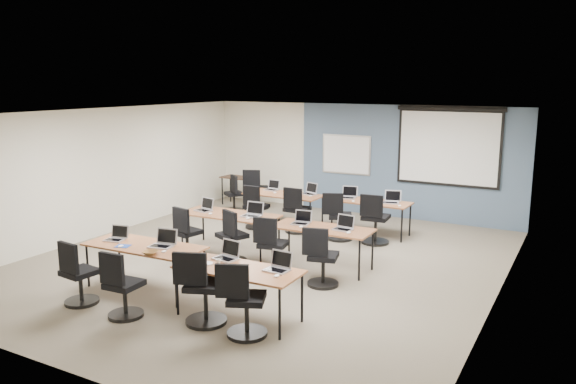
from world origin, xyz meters
The scene contains 58 objects.
floor centered at (0.00, 0.00, 0.00)m, with size 8.00×9.00×0.02m, color #6B6354.
ceiling centered at (0.00, 0.00, 2.70)m, with size 8.00×9.00×0.02m, color white.
wall_back centered at (0.00, 4.50, 1.35)m, with size 8.00×0.04×2.70m, color beige.
wall_front centered at (0.00, -4.50, 1.35)m, with size 8.00×0.04×2.70m, color beige.
wall_left centered at (-4.00, 0.00, 1.35)m, with size 0.04×9.00×2.70m, color beige.
wall_right centered at (4.00, 0.00, 1.35)m, with size 0.04×9.00×2.70m, color beige.
blue_accent_panel centered at (1.25, 4.47, 1.35)m, with size 5.50×0.04×2.70m, color #3D5977.
whiteboard centered at (-0.30, 4.43, 1.45)m, with size 1.28×0.03×0.98m.
projector_screen centered at (2.20, 4.41, 1.89)m, with size 2.40×0.10×1.82m.
training_table_front_left centered at (-0.93, -2.12, 0.69)m, with size 1.93×0.80×0.73m.
training_table_front_right centered at (0.97, -2.33, 0.68)m, with size 1.77×0.74×0.73m.
training_table_mid_left centered at (-0.96, 0.26, 0.69)m, with size 1.93×0.80×0.73m.
training_table_mid_right centered at (1.05, 0.18, 0.68)m, with size 1.77×0.74×0.73m.
training_table_back_left centered at (-1.00, 2.47, 0.68)m, with size 1.79×0.75×0.73m.
training_table_back_right centered at (1.03, 2.68, 0.68)m, with size 1.68×0.70×0.73m.
laptop_0 centered at (-1.52, -2.12, 0.79)m, with size 0.30×0.26×0.23m.
mouse_0 centered at (-1.18, -2.37, 0.74)m, with size 0.06×0.10×0.04m, color white.
task_chair_0 centered at (-1.38, -3.05, 0.40)m, with size 0.50×0.50×0.98m.
laptop_1 centered at (-0.63, -2.02, 0.80)m, with size 0.35×0.30×0.26m.
mouse_1 centered at (-0.41, -2.25, 0.74)m, with size 0.06×0.09×0.03m, color white.
task_chair_1 centered at (-0.46, -3.10, 0.40)m, with size 0.49×0.49×0.98m.
laptop_2 centered at (0.60, -2.05, 0.79)m, with size 0.34×0.29×0.26m.
mouse_2 centered at (0.86, -2.32, 0.74)m, with size 0.06×0.10×0.03m, color white.
task_chair_2 centered at (0.64, -2.72, 0.43)m, with size 0.60×0.57×1.04m.
laptop_3 centered at (1.49, -2.13, 0.79)m, with size 0.33×0.28×0.25m.
mouse_3 centered at (1.60, -2.37, 0.74)m, with size 0.06×0.10×0.04m, color white.
task_chair_3 centered at (1.34, -2.77, 0.42)m, with size 0.56×0.53×1.01m.
laptop_4 centered at (-1.54, 0.26, 0.79)m, with size 0.33×0.28×0.25m.
mouse_4 centered at (-1.26, 0.06, 0.74)m, with size 0.06×0.10×0.03m, color white.
task_chair_4 centered at (-1.39, -0.55, 0.41)m, with size 0.51×0.51×0.99m.
laptop_5 centered at (-0.47, 0.32, 0.80)m, with size 0.35×0.30×0.27m.
mouse_5 centered at (-0.43, 0.09, 0.74)m, with size 0.06×0.10×0.03m, color white.
task_chair_5 centered at (-0.49, -0.36, 0.41)m, with size 0.56×0.52×1.00m.
laptop_6 centered at (0.61, 0.24, 0.79)m, with size 0.31×0.27×0.24m.
mouse_6 centered at (0.72, 0.02, 0.74)m, with size 0.06×0.10×0.04m, color white.
task_chair_6 centered at (0.40, -0.47, 0.41)m, with size 0.52×0.52×1.00m.
laptop_7 centered at (1.43, 0.25, 0.79)m, with size 0.32×0.28×0.25m.
mouse_7 centered at (1.61, 0.06, 0.74)m, with size 0.07×0.10×0.04m, color white.
task_chair_7 centered at (1.43, -0.65, 0.41)m, with size 0.51×0.51×0.99m.
laptop_8 centered at (-1.46, 2.75, 0.79)m, with size 0.31×0.26×0.24m.
mouse_8 centered at (-1.21, 2.46, 0.74)m, with size 0.06×0.09×0.03m, color white.
task_chair_8 centered at (-1.41, 1.92, 0.41)m, with size 0.51×0.51×0.99m.
laptop_9 centered at (-0.46, 2.73, 0.79)m, with size 0.33×0.28×0.25m.
mouse_9 centered at (-0.34, 2.53, 0.74)m, with size 0.06×0.10×0.03m, color white.
task_chair_9 centered at (-0.45, 2.04, 0.42)m, with size 0.53×0.53×1.01m.
laptop_10 centered at (0.47, 2.76, 0.79)m, with size 0.34×0.29×0.26m.
mouse_10 centered at (0.71, 2.45, 0.74)m, with size 0.06×0.10×0.03m, color white.
task_chair_10 centered at (0.59, 1.95, 0.42)m, with size 0.56×0.53×1.01m.
laptop_11 centered at (1.46, 2.73, 0.79)m, with size 0.34×0.29×0.26m.
mouse_11 centered at (1.72, 2.49, 0.74)m, with size 0.06×0.10×0.03m, color white.
task_chair_11 centered at (1.35, 2.04, 0.43)m, with size 0.57×0.57×1.04m.
blue_mousepad centered at (-1.18, -2.32, 0.73)m, with size 0.22×0.18×0.01m, color navy.
snack_bowl centered at (-0.51, -2.44, 0.76)m, with size 0.23×0.23×0.06m, color #9C5931.
snack_plate centered at (0.48, -2.38, 0.74)m, with size 0.17×0.17×0.01m, color white.
coffee_cup centered at (0.64, -2.34, 0.77)m, with size 0.05×0.05×0.05m, color white.
utility_table centered at (-3.12, 3.81, 0.65)m, with size 0.91×0.50×0.75m.
spare_chair_a centered at (-2.43, 3.63, 0.43)m, with size 0.58×0.55×1.03m.
spare_chair_b centered at (-2.76, 3.06, 0.39)m, with size 0.53×0.46×0.95m.
Camera 1 is at (5.09, -8.43, 3.24)m, focal length 35.00 mm.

